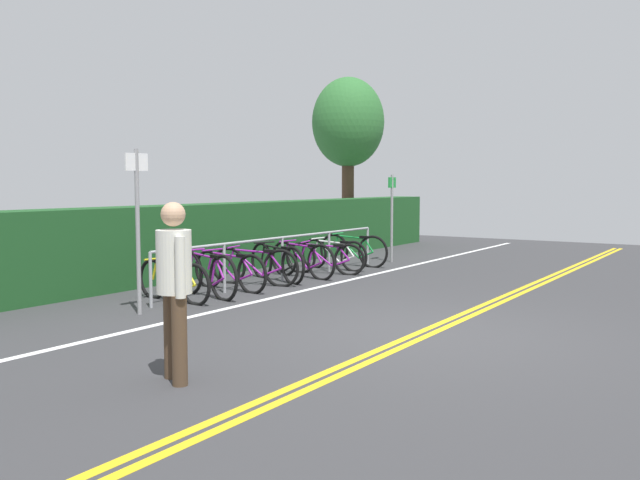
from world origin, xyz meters
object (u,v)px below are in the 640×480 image
(bicycle_4, at_px, (277,263))
(tree_mid, at_px, (348,124))
(bicycle_2, at_px, (230,271))
(bicycle_5, at_px, (302,260))
(bicycle_7, at_px, (334,254))
(bicycle_8, at_px, (353,250))
(bicycle_3, at_px, (255,266))
(pedestrian, at_px, (174,279))
(sign_post_far, at_px, (392,209))
(sign_post_near, at_px, (138,216))
(bike_rack, at_px, (282,247))
(bicycle_6, at_px, (325,258))
(bicycle_1, at_px, (206,274))
(bicycle_0, at_px, (174,281))

(bicycle_4, bearing_deg, tree_mid, 20.91)
(bicycle_2, bearing_deg, bicycle_5, -4.05)
(bicycle_7, xyz_separation_m, bicycle_8, (0.75, -0.04, 0.03))
(bicycle_3, relative_size, bicycle_7, 1.01)
(pedestrian, bearing_deg, bicycle_3, 31.79)
(bicycle_3, distance_m, tree_mid, 8.79)
(bicycle_5, distance_m, bicycle_7, 1.37)
(bicycle_2, relative_size, bicycle_5, 1.03)
(bicycle_8, distance_m, sign_post_far, 1.50)
(bicycle_3, bearing_deg, sign_post_near, -172.75)
(pedestrian, bearing_deg, sign_post_far, 15.90)
(bicycle_5, bearing_deg, sign_post_near, -176.98)
(bicycle_8, height_order, tree_mid, tree_mid)
(bike_rack, height_order, bicycle_2, bike_rack)
(bicycle_5, height_order, bicycle_6, bicycle_5)
(bicycle_3, bearing_deg, sign_post_far, -5.06)
(bicycle_5, height_order, bicycle_7, bicycle_5)
(bicycle_2, distance_m, pedestrian, 5.40)
(bicycle_6, bearing_deg, bicycle_8, 7.18)
(bicycle_5, distance_m, sign_post_near, 4.43)
(bicycle_4, xyz_separation_m, bicycle_6, (1.32, -0.22, -0.03))
(bicycle_1, height_order, sign_post_far, sign_post_far)
(bicycle_4, distance_m, sign_post_near, 3.82)
(sign_post_far, xyz_separation_m, tree_mid, (3.18, 3.09, 2.31))
(bicycle_0, height_order, bicycle_7, bicycle_7)
(bicycle_1, distance_m, bicycle_8, 4.80)
(bicycle_3, bearing_deg, bicycle_8, -1.07)
(bicycle_2, xyz_separation_m, bicycle_3, (0.70, 0.02, 0.00))
(bike_rack, bearing_deg, bicycle_1, -179.97)
(bicycle_3, height_order, tree_mid, tree_mid)
(bicycle_8, xyz_separation_m, sign_post_near, (-6.41, -0.32, 1.03))
(bicycle_3, xyz_separation_m, bicycle_4, (0.63, -0.02, 0.01))
(bicycle_8, bearing_deg, bicycle_3, 178.93)
(pedestrian, bearing_deg, bicycle_8, 20.02)
(bicycle_6, bearing_deg, tree_mid, 26.88)
(sign_post_far, height_order, tree_mid, tree_mid)
(bicycle_3, relative_size, bicycle_5, 1.00)
(bicycle_1, distance_m, pedestrian, 4.76)
(bicycle_4, bearing_deg, bicycle_6, -9.52)
(bike_rack, height_order, sign_post_near, sign_post_near)
(bike_rack, bearing_deg, bicycle_4, 92.38)
(bicycle_0, distance_m, bicycle_6, 3.98)
(bicycle_5, bearing_deg, bicycle_1, 179.74)
(sign_post_near, distance_m, tree_mid, 11.40)
(bicycle_5, height_order, bicycle_8, bicycle_8)
(bike_rack, relative_size, bicycle_8, 3.82)
(bicycle_1, relative_size, bicycle_3, 0.99)
(bike_rack, relative_size, pedestrian, 3.95)
(bike_rack, distance_m, bicycle_4, 0.31)
(bicycle_4, height_order, sign_post_far, sign_post_far)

